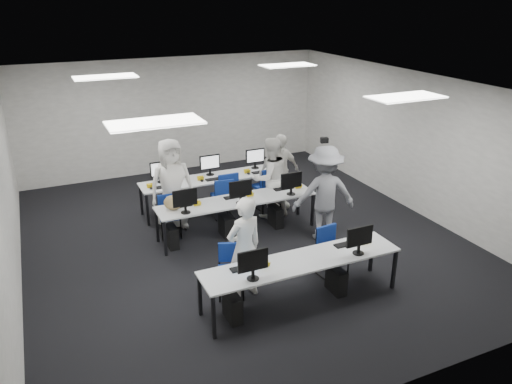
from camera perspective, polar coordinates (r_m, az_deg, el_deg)
name	(u,v)px	position (r m, az deg, el deg)	size (l,w,h in m)	color
room	(241,166)	(9.34, -1.77, 3.03)	(9.00, 9.02, 3.00)	black
ceiling_panels	(240,86)	(8.97, -1.89, 12.04)	(5.20, 4.60, 0.02)	white
desk_front	(302,263)	(7.71, 5.27, -8.07)	(3.20, 0.70, 0.73)	silver
desk_mid	(237,202)	(9.81, -2.17, -1.16)	(3.20, 0.70, 0.73)	silver
desk_back	(213,179)	(11.03, -4.94, 1.44)	(3.20, 0.70, 0.73)	silver
equipment_front	(291,284)	(7.78, 4.01, -10.50)	(2.51, 0.41, 1.19)	#0B4D99
equipment_mid	(229,219)	(9.86, -3.13, -3.10)	(2.91, 0.41, 1.19)	white
equipment_back	(221,191)	(11.22, -4.00, 0.07)	(2.91, 0.41, 1.19)	white
chair_0	(231,280)	(8.07, -2.86, -9.97)	(0.54, 0.56, 0.83)	navy
chair_1	(331,261)	(8.66, 8.59, -7.77)	(0.47, 0.50, 0.86)	navy
chair_2	(170,223)	(10.05, -9.81, -3.56)	(0.45, 0.48, 0.81)	navy
chair_3	(232,206)	(10.57, -2.71, -1.63)	(0.47, 0.52, 0.96)	navy
chair_4	(270,201)	(10.91, 1.62, -1.03)	(0.54, 0.56, 0.86)	navy
chair_5	(174,217)	(10.30, -9.38, -2.87)	(0.42, 0.46, 0.81)	navy
chair_6	(223,204)	(10.75, -3.83, -1.36)	(0.49, 0.52, 0.89)	navy
chair_7	(266,195)	(11.13, 1.16, -0.33)	(0.53, 0.57, 0.98)	navy
handbag	(173,203)	(9.42, -9.46, -1.20)	(0.35, 0.22, 0.28)	tan
student_0	(244,248)	(7.73, -1.34, -6.47)	(0.62, 0.41, 1.69)	white
student_1	(270,178)	(10.53, 1.61, 1.64)	(0.85, 0.66, 1.75)	white
student_2	(172,184)	(10.15, -9.61, 0.90)	(0.91, 0.59, 1.87)	white
student_3	(279,172)	(11.00, 2.66, 2.35)	(0.99, 0.41, 1.69)	white
photographer	(324,194)	(9.61, 7.83, -0.17)	(1.22, 0.70, 1.88)	gray
dslr_camera	(324,140)	(9.45, 7.82, 5.89)	(0.14, 0.18, 0.10)	black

